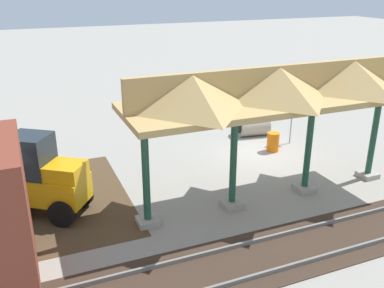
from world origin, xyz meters
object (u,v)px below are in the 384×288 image
object	(u,v)px
backhoe	(36,179)
traffic_barrel	(273,142)
stop_sign	(292,114)
concrete_pipe	(253,126)

from	to	relation	value
backhoe	traffic_barrel	size ratio (longest dim) A/B	5.34
stop_sign	traffic_barrel	bearing A→B (deg)	22.61
stop_sign	traffic_barrel	distance (m)	1.78
stop_sign	concrete_pipe	bearing A→B (deg)	-56.90
traffic_barrel	backhoe	bearing A→B (deg)	9.24
concrete_pipe	traffic_barrel	bearing A→B (deg)	83.94
concrete_pipe	traffic_barrel	xyz separation A→B (m)	(0.24, 2.24, -0.05)
backhoe	traffic_barrel	xyz separation A→B (m)	(-10.52, -1.71, -0.82)
stop_sign	backhoe	xyz separation A→B (m)	(11.86, 2.27, -0.22)
backhoe	stop_sign	bearing A→B (deg)	-169.17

